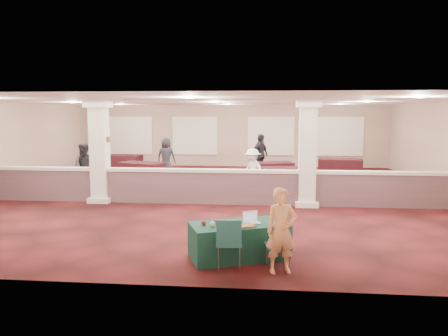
# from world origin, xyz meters

# --- Properties ---
(ground) EXTENTS (16.00, 16.00, 0.00)m
(ground) POSITION_xyz_m (0.00, 0.00, 0.00)
(ground) COLOR #4D1316
(ground) RESTS_ON ground
(wall_back) EXTENTS (16.00, 0.04, 3.20)m
(wall_back) POSITION_xyz_m (0.00, 8.00, 1.60)
(wall_back) COLOR gray
(wall_back) RESTS_ON ground
(wall_front) EXTENTS (16.00, 0.04, 3.20)m
(wall_front) POSITION_xyz_m (0.00, -8.00, 1.60)
(wall_front) COLOR gray
(wall_front) RESTS_ON ground
(ceiling) EXTENTS (16.00, 16.00, 0.02)m
(ceiling) POSITION_xyz_m (0.00, 0.00, 3.20)
(ceiling) COLOR white
(ceiling) RESTS_ON wall_back
(partition_wall) EXTENTS (15.60, 0.28, 1.10)m
(partition_wall) POSITION_xyz_m (0.00, -1.50, 0.57)
(partition_wall) COLOR #543942
(partition_wall) RESTS_ON ground
(column_left) EXTENTS (0.72, 0.72, 3.20)m
(column_left) POSITION_xyz_m (-3.50, -1.50, 1.64)
(column_left) COLOR silver
(column_left) RESTS_ON ground
(column_right) EXTENTS (0.72, 0.72, 3.20)m
(column_right) POSITION_xyz_m (3.00, -1.50, 1.64)
(column_right) COLOR silver
(column_right) RESTS_ON ground
(sconce_left) EXTENTS (0.12, 0.12, 0.18)m
(sconce_left) POSITION_xyz_m (-3.78, -1.50, 2.00)
(sconce_left) COLOR brown
(sconce_left) RESTS_ON column_left
(sconce_right) EXTENTS (0.12, 0.12, 0.18)m
(sconce_right) POSITION_xyz_m (-3.22, -1.50, 2.00)
(sconce_right) COLOR brown
(sconce_right) RESTS_ON column_left
(near_table) EXTENTS (2.02, 1.51, 0.70)m
(near_table) POSITION_xyz_m (1.21, -6.50, 0.35)
(near_table) COLOR #0D3227
(near_table) RESTS_ON ground
(conf_chair_main) EXTENTS (0.51, 0.51, 0.86)m
(conf_chair_main) POSITION_xyz_m (2.01, -7.08, 0.51)
(conf_chair_main) COLOR #1C524D
(conf_chair_main) RESTS_ON ground
(conf_chair_side) EXTENTS (0.51, 0.52, 0.95)m
(conf_chair_side) POSITION_xyz_m (1.09, -7.09, 0.56)
(conf_chair_side) COLOR #1C524D
(conf_chair_side) RESTS_ON ground
(woman) EXTENTS (0.64, 0.51, 1.55)m
(woman) POSITION_xyz_m (2.04, -7.20, 0.77)
(woman) COLOR #FFAB6E
(woman) RESTS_ON ground
(far_table_front_left) EXTENTS (2.03, 1.47, 0.74)m
(far_table_front_left) POSITION_xyz_m (-3.46, 3.00, 0.37)
(far_table_front_left) COLOR black
(far_table_front_left) RESTS_ON ground
(far_table_front_center) EXTENTS (1.72, 1.08, 0.65)m
(far_table_front_center) POSITION_xyz_m (2.00, 1.77, 0.33)
(far_table_front_center) COLOR black
(far_table_front_center) RESTS_ON ground
(far_table_front_right) EXTENTS (1.92, 1.17, 0.73)m
(far_table_front_right) POSITION_xyz_m (2.50, 1.99, 0.36)
(far_table_front_right) COLOR black
(far_table_front_right) RESTS_ON ground
(far_table_back_left) EXTENTS (1.78, 1.02, 0.69)m
(far_table_back_left) POSITION_xyz_m (-5.38, 6.50, 0.35)
(far_table_back_left) COLOR black
(far_table_back_left) RESTS_ON ground
(far_table_back_center) EXTENTS (1.95, 1.32, 0.72)m
(far_table_back_center) POSITION_xyz_m (2.00, 3.70, 0.36)
(far_table_back_center) COLOR black
(far_table_back_center) RESTS_ON ground
(far_table_back_right) EXTENTS (2.02, 1.20, 0.77)m
(far_table_back_right) POSITION_xyz_m (5.06, 4.93, 0.39)
(far_table_back_right) COLOR black
(far_table_back_right) RESTS_ON ground
(attendee_a) EXTENTS (0.92, 0.63, 1.77)m
(attendee_a) POSITION_xyz_m (-4.72, 0.20, 0.88)
(attendee_a) COLOR black
(attendee_a) RESTS_ON ground
(attendee_b) EXTENTS (1.02, 1.01, 1.54)m
(attendee_b) POSITION_xyz_m (1.27, 0.95, 0.77)
(attendee_b) COLOR white
(attendee_b) RESTS_ON ground
(attendee_c) EXTENTS (1.05, 1.21, 1.88)m
(attendee_c) POSITION_xyz_m (1.50, 4.66, 0.94)
(attendee_c) COLOR black
(attendee_c) RESTS_ON ground
(attendee_d) EXTENTS (0.88, 0.52, 1.71)m
(attendee_d) POSITION_xyz_m (-2.69, 4.22, 0.86)
(attendee_d) COLOR black
(attendee_d) RESTS_ON ground
(laptop_base) EXTENTS (0.37, 0.32, 0.02)m
(laptop_base) POSITION_xyz_m (1.49, -6.44, 0.70)
(laptop_base) COLOR silver
(laptop_base) RESTS_ON near_table
(laptop_screen) EXTENTS (0.30, 0.13, 0.21)m
(laptop_screen) POSITION_xyz_m (1.45, -6.34, 0.82)
(laptop_screen) COLOR silver
(laptop_screen) RESTS_ON near_table
(screen_glow) EXTENTS (0.27, 0.11, 0.18)m
(screen_glow) POSITION_xyz_m (1.45, -6.34, 0.80)
(screen_glow) COLOR #ADB7D0
(screen_glow) RESTS_ON near_table
(knitting) EXTENTS (0.46, 0.41, 0.03)m
(knitting) POSITION_xyz_m (1.34, -6.70, 0.71)
(knitting) COLOR orange
(knitting) RESTS_ON near_table
(yarn_cream) EXTENTS (0.10, 0.10, 0.10)m
(yarn_cream) POSITION_xyz_m (0.75, -6.78, 0.75)
(yarn_cream) COLOR beige
(yarn_cream) RESTS_ON near_table
(yarn_red) EXTENTS (0.10, 0.10, 0.10)m
(yarn_red) POSITION_xyz_m (0.57, -6.70, 0.74)
(yarn_red) COLOR maroon
(yarn_red) RESTS_ON near_table
(yarn_grey) EXTENTS (0.10, 0.10, 0.10)m
(yarn_grey) POSITION_xyz_m (0.77, -6.55, 0.75)
(yarn_grey) COLOR #45454A
(yarn_grey) RESTS_ON near_table
(scissors) EXTENTS (0.12, 0.07, 0.01)m
(scissors) POSITION_xyz_m (1.88, -6.52, 0.70)
(scissors) COLOR red
(scissors) RESTS_ON near_table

